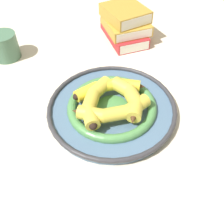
{
  "coord_description": "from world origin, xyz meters",
  "views": [
    {
      "loc": [
        -0.46,
        0.18,
        0.54
      ],
      "look_at": [
        -0.01,
        -0.02,
        0.04
      ],
      "focal_mm": 42.0,
      "sensor_mm": 36.0,
      "label": 1
    }
  ],
  "objects_px": {
    "banana_c": "(109,87)",
    "coffee_mug": "(4,46)",
    "book_stack": "(125,25)",
    "banana_d": "(94,100)",
    "banana_a": "(113,111)",
    "banana_b": "(130,98)",
    "decorative_bowl": "(112,108)"
  },
  "relations": [
    {
      "from": "banana_b",
      "to": "banana_c",
      "type": "height_order",
      "value": "banana_b"
    },
    {
      "from": "banana_a",
      "to": "coffee_mug",
      "type": "distance_m",
      "value": 0.48
    },
    {
      "from": "book_stack",
      "to": "coffee_mug",
      "type": "xyz_separation_m",
      "value": [
        0.06,
        0.43,
        -0.01
      ]
    },
    {
      "from": "banana_c",
      "to": "decorative_bowl",
      "type": "bearing_deg",
      "value": 87.9
    },
    {
      "from": "decorative_bowl",
      "to": "banana_c",
      "type": "distance_m",
      "value": 0.06
    },
    {
      "from": "banana_a",
      "to": "coffee_mug",
      "type": "bearing_deg",
      "value": 126.73
    },
    {
      "from": "banana_d",
      "to": "banana_c",
      "type": "bearing_deg",
      "value": 156.31
    },
    {
      "from": "decorative_bowl",
      "to": "banana_c",
      "type": "relative_size",
      "value": 1.73
    },
    {
      "from": "banana_d",
      "to": "coffee_mug",
      "type": "height_order",
      "value": "coffee_mug"
    },
    {
      "from": "banana_a",
      "to": "banana_c",
      "type": "relative_size",
      "value": 1.02
    },
    {
      "from": "banana_c",
      "to": "coffee_mug",
      "type": "relative_size",
      "value": 1.55
    },
    {
      "from": "banana_c",
      "to": "book_stack",
      "type": "bearing_deg",
      "value": -113.6
    },
    {
      "from": "coffee_mug",
      "to": "banana_d",
      "type": "bearing_deg",
      "value": 92.93
    },
    {
      "from": "book_stack",
      "to": "banana_b",
      "type": "bearing_deg",
      "value": -20.45
    },
    {
      "from": "banana_d",
      "to": "book_stack",
      "type": "xyz_separation_m",
      "value": [
        0.32,
        -0.24,
        0.01
      ]
    },
    {
      "from": "decorative_bowl",
      "to": "banana_d",
      "type": "relative_size",
      "value": 2.14
    },
    {
      "from": "decorative_bowl",
      "to": "coffee_mug",
      "type": "height_order",
      "value": "coffee_mug"
    },
    {
      "from": "banana_c",
      "to": "coffee_mug",
      "type": "bearing_deg",
      "value": -44.38
    },
    {
      "from": "banana_b",
      "to": "banana_d",
      "type": "distance_m",
      "value": 0.1
    },
    {
      "from": "banana_d",
      "to": "coffee_mug",
      "type": "relative_size",
      "value": 1.25
    },
    {
      "from": "banana_b",
      "to": "banana_d",
      "type": "xyz_separation_m",
      "value": [
        0.03,
        0.09,
        -0.0
      ]
    },
    {
      "from": "book_stack",
      "to": "coffee_mug",
      "type": "height_order",
      "value": "book_stack"
    },
    {
      "from": "book_stack",
      "to": "coffee_mug",
      "type": "distance_m",
      "value": 0.43
    },
    {
      "from": "banana_a",
      "to": "banana_b",
      "type": "relative_size",
      "value": 1.21
    },
    {
      "from": "coffee_mug",
      "to": "banana_b",
      "type": "bearing_deg",
      "value": 100.58
    },
    {
      "from": "decorative_bowl",
      "to": "banana_d",
      "type": "distance_m",
      "value": 0.06
    },
    {
      "from": "banana_b",
      "to": "banana_c",
      "type": "distance_m",
      "value": 0.08
    },
    {
      "from": "decorative_bowl",
      "to": "book_stack",
      "type": "relative_size",
      "value": 1.64
    },
    {
      "from": "decorative_bowl",
      "to": "banana_c",
      "type": "xyz_separation_m",
      "value": [
        0.05,
        -0.01,
        0.03
      ]
    },
    {
      "from": "banana_b",
      "to": "banana_d",
      "type": "height_order",
      "value": "banana_b"
    },
    {
      "from": "banana_b",
      "to": "book_stack",
      "type": "relative_size",
      "value": 0.8
    },
    {
      "from": "decorative_bowl",
      "to": "banana_b",
      "type": "height_order",
      "value": "banana_b"
    }
  ]
}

